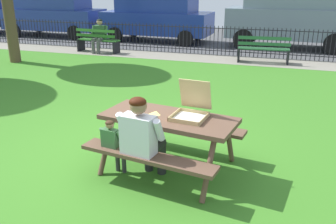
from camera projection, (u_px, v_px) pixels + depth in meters
ground at (166, 109)px, 7.46m from camera, size 28.00×12.01×0.02m
cobblestone_walkway at (215, 59)px, 12.20m from camera, size 28.00×1.40×0.01m
street_asphalt at (235, 40)px, 16.23m from camera, size 28.00×7.62×0.01m
picnic_table_foreground at (169, 128)px, 4.90m from camera, size 2.00×1.73×0.79m
pizza_box_open at (192, 108)px, 4.80m from camera, size 0.48×0.55×0.48m
pizza_slice_on_table at (153, 115)px, 4.88m from camera, size 0.17×0.25×0.02m
adult_at_table at (142, 136)px, 4.51m from camera, size 0.63×0.63×1.19m
child_at_table at (113, 142)px, 4.71m from camera, size 0.32×0.32×0.82m
iron_fence_streetside at (220, 40)px, 12.65m from camera, size 23.26×0.03×1.01m
park_bench_left at (98, 41)px, 13.19m from camera, size 1.63×0.59×0.85m
park_bench_center at (263, 50)px, 11.49m from camera, size 1.62×0.57×0.85m
person_on_park_bench at (99, 34)px, 13.10m from camera, size 0.61×0.59×1.19m
parked_car_left at (53, 12)px, 16.90m from camera, size 4.63×2.00×2.08m
parked_car_center at (157, 15)px, 15.41m from camera, size 4.67×2.09×2.08m
parked_car_right at (291, 13)px, 13.77m from camera, size 4.77×2.21×2.46m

